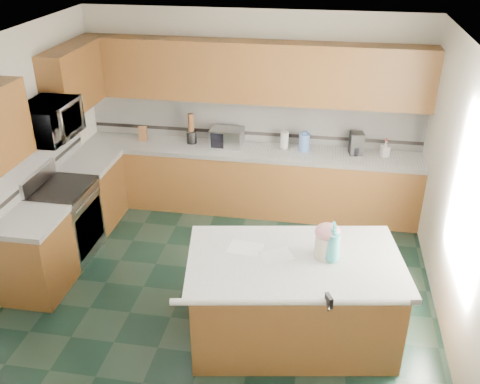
% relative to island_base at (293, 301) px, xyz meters
% --- Properties ---
extents(floor, '(4.60, 4.60, 0.00)m').
position_rel_island_base_xyz_m(floor, '(-0.81, 0.50, -0.43)').
color(floor, black).
rests_on(floor, ground).
extents(ceiling, '(4.60, 4.60, 0.00)m').
position_rel_island_base_xyz_m(ceiling, '(-0.81, 0.50, 2.27)').
color(ceiling, white).
rests_on(ceiling, ground).
extents(wall_back, '(4.60, 0.04, 2.70)m').
position_rel_island_base_xyz_m(wall_back, '(-0.81, 2.82, 0.92)').
color(wall_back, silver).
rests_on(wall_back, ground).
extents(wall_front, '(4.60, 0.04, 2.70)m').
position_rel_island_base_xyz_m(wall_front, '(-0.81, -1.82, 0.92)').
color(wall_front, silver).
rests_on(wall_front, ground).
extents(wall_left, '(0.04, 4.60, 2.70)m').
position_rel_island_base_xyz_m(wall_left, '(-3.13, 0.50, 0.92)').
color(wall_left, silver).
rests_on(wall_left, ground).
extents(wall_right, '(0.04, 4.60, 2.70)m').
position_rel_island_base_xyz_m(wall_right, '(1.51, 0.50, 0.92)').
color(wall_right, silver).
rests_on(wall_right, ground).
extents(back_base_cab, '(4.60, 0.60, 0.86)m').
position_rel_island_base_xyz_m(back_base_cab, '(-0.81, 2.50, 0.00)').
color(back_base_cab, '#38200C').
rests_on(back_base_cab, ground).
extents(back_countertop, '(4.60, 0.64, 0.06)m').
position_rel_island_base_xyz_m(back_countertop, '(-0.81, 2.50, 0.46)').
color(back_countertop, white).
rests_on(back_countertop, back_base_cab).
extents(back_upper_cab, '(4.60, 0.33, 0.78)m').
position_rel_island_base_xyz_m(back_upper_cab, '(-0.81, 2.64, 1.51)').
color(back_upper_cab, '#38200C').
rests_on(back_upper_cab, wall_back).
extents(back_backsplash, '(4.60, 0.02, 0.63)m').
position_rel_island_base_xyz_m(back_backsplash, '(-0.81, 2.79, 0.81)').
color(back_backsplash, silver).
rests_on(back_backsplash, back_countertop).
extents(back_accent_band, '(4.60, 0.01, 0.05)m').
position_rel_island_base_xyz_m(back_accent_band, '(-0.81, 2.79, 0.61)').
color(back_accent_band, black).
rests_on(back_accent_band, back_countertop).
extents(left_base_cab_rear, '(0.60, 0.82, 0.86)m').
position_rel_island_base_xyz_m(left_base_cab_rear, '(-2.81, 1.79, 0.00)').
color(left_base_cab_rear, '#38200C').
rests_on(left_base_cab_rear, ground).
extents(left_counter_rear, '(0.64, 0.82, 0.06)m').
position_rel_island_base_xyz_m(left_counter_rear, '(-2.81, 1.79, 0.46)').
color(left_counter_rear, white).
rests_on(left_counter_rear, left_base_cab_rear).
extents(left_base_cab_front, '(0.60, 0.72, 0.86)m').
position_rel_island_base_xyz_m(left_base_cab_front, '(-2.81, 0.26, 0.00)').
color(left_base_cab_front, '#38200C').
rests_on(left_base_cab_front, ground).
extents(left_counter_front, '(0.64, 0.72, 0.06)m').
position_rel_island_base_xyz_m(left_counter_front, '(-2.81, 0.26, 0.46)').
color(left_counter_front, white).
rests_on(left_counter_front, left_base_cab_front).
extents(left_backsplash, '(0.02, 2.30, 0.63)m').
position_rel_island_base_xyz_m(left_backsplash, '(-3.10, 1.05, 0.81)').
color(left_backsplash, silver).
rests_on(left_backsplash, wall_left).
extents(left_accent_band, '(0.01, 2.30, 0.05)m').
position_rel_island_base_xyz_m(left_accent_band, '(-3.09, 1.05, 0.61)').
color(left_accent_band, black).
rests_on(left_accent_band, wall_left).
extents(left_upper_cab_rear, '(0.33, 1.09, 0.78)m').
position_rel_island_base_xyz_m(left_upper_cab_rear, '(-2.95, 1.93, 1.51)').
color(left_upper_cab_rear, '#38200C').
rests_on(left_upper_cab_rear, wall_left).
extents(range_body, '(0.60, 0.76, 0.88)m').
position_rel_island_base_xyz_m(range_body, '(-2.81, 1.00, 0.01)').
color(range_body, '#B7B7BC').
rests_on(range_body, ground).
extents(range_oven_door, '(0.02, 0.68, 0.55)m').
position_rel_island_base_xyz_m(range_oven_door, '(-2.52, 1.00, -0.03)').
color(range_oven_door, black).
rests_on(range_oven_door, range_body).
extents(range_cooktop, '(0.62, 0.78, 0.04)m').
position_rel_island_base_xyz_m(range_cooktop, '(-2.81, 1.00, 0.47)').
color(range_cooktop, black).
rests_on(range_cooktop, range_body).
extents(range_handle, '(0.02, 0.66, 0.02)m').
position_rel_island_base_xyz_m(range_handle, '(-2.49, 1.00, 0.35)').
color(range_handle, '#B7B7BC').
rests_on(range_handle, range_body).
extents(range_backguard, '(0.06, 0.76, 0.18)m').
position_rel_island_base_xyz_m(range_backguard, '(-3.07, 1.00, 0.59)').
color(range_backguard, '#B7B7BC').
rests_on(range_backguard, range_body).
extents(microwave, '(0.50, 0.73, 0.41)m').
position_rel_island_base_xyz_m(microwave, '(-2.81, 1.00, 1.30)').
color(microwave, '#B7B7BC').
rests_on(microwave, wall_left).
extents(island_base, '(2.04, 1.38, 0.86)m').
position_rel_island_base_xyz_m(island_base, '(0.00, 0.00, 0.00)').
color(island_base, '#38200C').
rests_on(island_base, ground).
extents(island_top, '(2.15, 1.49, 0.06)m').
position_rel_island_base_xyz_m(island_top, '(0.00, 0.00, 0.46)').
color(island_top, white).
rests_on(island_top, island_base).
extents(island_bullnose, '(1.97, 0.39, 0.06)m').
position_rel_island_base_xyz_m(island_bullnose, '(0.00, -0.59, 0.46)').
color(island_bullnose, white).
rests_on(island_bullnose, island_base).
extents(treat_jar, '(0.24, 0.24, 0.23)m').
position_rel_island_base_xyz_m(treat_jar, '(0.27, 0.10, 0.60)').
color(treat_jar, beige).
rests_on(treat_jar, island_top).
extents(treat_jar_lid, '(0.24, 0.24, 0.15)m').
position_rel_island_base_xyz_m(treat_jar_lid, '(0.27, 0.10, 0.75)').
color(treat_jar_lid, '#C97F8B').
rests_on(treat_jar_lid, treat_jar).
extents(treat_jar_knob, '(0.08, 0.03, 0.03)m').
position_rel_island_base_xyz_m(treat_jar_knob, '(0.27, 0.10, 0.80)').
color(treat_jar_knob, tan).
rests_on(treat_jar_knob, treat_jar_lid).
extents(treat_jar_knob_end_l, '(0.04, 0.04, 0.04)m').
position_rel_island_base_xyz_m(treat_jar_knob_end_l, '(0.24, 0.10, 0.80)').
color(treat_jar_knob_end_l, tan).
rests_on(treat_jar_knob_end_l, treat_jar_lid).
extents(treat_jar_knob_end_r, '(0.04, 0.04, 0.04)m').
position_rel_island_base_xyz_m(treat_jar_knob_end_r, '(0.31, 0.10, 0.80)').
color(treat_jar_knob_end_r, tan).
rests_on(treat_jar_knob_end_r, treat_jar_lid).
extents(soap_bottle_island, '(0.18, 0.18, 0.39)m').
position_rel_island_base_xyz_m(soap_bottle_island, '(0.33, 0.04, 0.69)').
color(soap_bottle_island, teal).
rests_on(soap_bottle_island, island_top).
extents(paper_sheet_a, '(0.36, 0.33, 0.00)m').
position_rel_island_base_xyz_m(paper_sheet_a, '(-0.18, 0.02, 0.49)').
color(paper_sheet_a, white).
rests_on(paper_sheet_a, island_top).
extents(paper_sheet_b, '(0.34, 0.27, 0.00)m').
position_rel_island_base_xyz_m(paper_sheet_b, '(-0.48, 0.10, 0.49)').
color(paper_sheet_b, white).
rests_on(paper_sheet_b, island_top).
extents(clamp_body, '(0.07, 0.11, 0.10)m').
position_rel_island_base_xyz_m(clamp_body, '(0.32, -0.57, 0.50)').
color(clamp_body, black).
rests_on(clamp_body, island_top).
extents(clamp_handle, '(0.02, 0.08, 0.02)m').
position_rel_island_base_xyz_m(clamp_handle, '(0.32, -0.63, 0.48)').
color(clamp_handle, black).
rests_on(clamp_handle, island_top).
extents(knife_block, '(0.15, 0.18, 0.23)m').
position_rel_island_base_xyz_m(knife_block, '(-2.33, 2.55, 0.59)').
color(knife_block, '#472814').
rests_on(knife_block, back_countertop).
extents(utensil_crock, '(0.14, 0.14, 0.17)m').
position_rel_island_base_xyz_m(utensil_crock, '(-1.64, 2.58, 0.58)').
color(utensil_crock, black).
rests_on(utensil_crock, back_countertop).
extents(utensil_bundle, '(0.08, 0.08, 0.25)m').
position_rel_island_base_xyz_m(utensil_bundle, '(-1.64, 2.58, 0.79)').
color(utensil_bundle, '#472814').
rests_on(utensil_bundle, utensil_crock).
extents(toaster_oven, '(0.45, 0.32, 0.25)m').
position_rel_island_base_xyz_m(toaster_oven, '(-1.13, 2.55, 0.61)').
color(toaster_oven, '#B7B7BC').
rests_on(toaster_oven, back_countertop).
extents(toaster_oven_door, '(0.39, 0.01, 0.21)m').
position_rel_island_base_xyz_m(toaster_oven_door, '(-1.13, 2.42, 0.61)').
color(toaster_oven_door, black).
rests_on(toaster_oven_door, toaster_oven).
extents(paper_towel, '(0.11, 0.11, 0.24)m').
position_rel_island_base_xyz_m(paper_towel, '(-0.35, 2.60, 0.61)').
color(paper_towel, white).
rests_on(paper_towel, back_countertop).
extents(paper_towel_base, '(0.16, 0.16, 0.01)m').
position_rel_island_base_xyz_m(paper_towel_base, '(-0.35, 2.60, 0.50)').
color(paper_towel_base, '#B7B7BC').
rests_on(paper_towel_base, back_countertop).
extents(water_jug, '(0.15, 0.15, 0.24)m').
position_rel_island_base_xyz_m(water_jug, '(-0.08, 2.56, 0.61)').
color(water_jug, '#527AC0').
rests_on(water_jug, back_countertop).
extents(water_jug_neck, '(0.07, 0.07, 0.03)m').
position_rel_island_base_xyz_m(water_jug_neck, '(-0.08, 2.56, 0.75)').
color(water_jug_neck, '#527AC0').
rests_on(water_jug_neck, water_jug).
extents(coffee_maker, '(0.20, 0.21, 0.29)m').
position_rel_island_base_xyz_m(coffee_maker, '(0.60, 2.58, 0.64)').
color(coffee_maker, black).
rests_on(coffee_maker, back_countertop).
extents(coffee_carafe, '(0.12, 0.12, 0.12)m').
position_rel_island_base_xyz_m(coffee_carafe, '(0.60, 2.54, 0.55)').
color(coffee_carafe, black).
rests_on(coffee_carafe, back_countertop).
extents(soap_bottle_back, '(0.13, 0.13, 0.22)m').
position_rel_island_base_xyz_m(soap_bottle_back, '(0.97, 2.55, 0.60)').
color(soap_bottle_back, white).
rests_on(soap_bottle_back, back_countertop).
extents(soap_back_cap, '(0.02, 0.02, 0.03)m').
position_rel_island_base_xyz_m(soap_back_cap, '(0.97, 2.55, 0.72)').
color(soap_back_cap, red).
rests_on(soap_back_cap, soap_bottle_back).
extents(window_light_proxy, '(0.02, 1.40, 1.10)m').
position_rel_island_base_xyz_m(window_light_proxy, '(1.48, 0.30, 1.07)').
color(window_light_proxy, white).
rests_on(window_light_proxy, wall_right).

